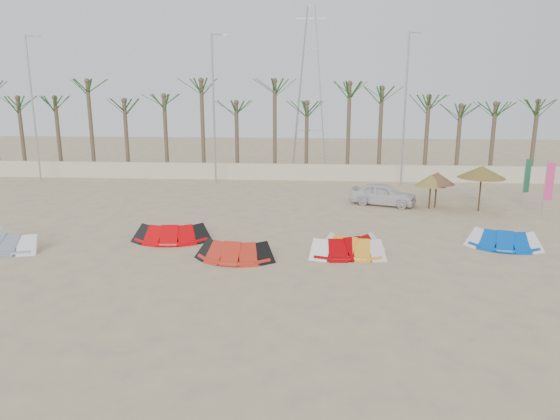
# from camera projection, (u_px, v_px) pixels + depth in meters

# --- Properties ---
(ground) EXTENTS (120.00, 120.00, 0.00)m
(ground) POSITION_uv_depth(u_px,v_px,m) (268.00, 281.00, 18.48)
(ground) COLOR tan
(ground) RESTS_ON ground
(boundary_wall) EXTENTS (60.00, 0.30, 1.30)m
(boundary_wall) POSITION_uv_depth(u_px,v_px,m) (295.00, 172.00, 39.68)
(boundary_wall) COLOR beige
(boundary_wall) RESTS_ON ground
(palm_line) EXTENTS (52.00, 4.00, 7.70)m
(palm_line) POSITION_uv_depth(u_px,v_px,m) (305.00, 97.00, 39.76)
(palm_line) COLOR brown
(palm_line) RESTS_ON ground
(lamp_a) EXTENTS (1.25, 0.14, 11.00)m
(lamp_a) POSITION_uv_depth(u_px,v_px,m) (33.00, 107.00, 38.03)
(lamp_a) COLOR #A5A8AD
(lamp_a) RESTS_ON ground
(lamp_b) EXTENTS (1.25, 0.14, 11.00)m
(lamp_b) POSITION_uv_depth(u_px,v_px,m) (214.00, 107.00, 37.01)
(lamp_b) COLOR #A5A8AD
(lamp_b) RESTS_ON ground
(lamp_c) EXTENTS (1.25, 0.14, 11.00)m
(lamp_c) POSITION_uv_depth(u_px,v_px,m) (405.00, 107.00, 35.98)
(lamp_c) COLOR #A5A8AD
(lamp_c) RESTS_ON ground
(pylon) EXTENTS (3.00, 3.00, 14.00)m
(pylon) POSITION_uv_depth(u_px,v_px,m) (309.00, 169.00, 45.58)
(pylon) COLOR #A5A8AD
(pylon) RESTS_ON ground
(kite_grey) EXTENTS (3.92, 2.80, 0.90)m
(kite_grey) POSITION_uv_depth(u_px,v_px,m) (13.00, 238.00, 22.53)
(kite_grey) COLOR slate
(kite_grey) RESTS_ON ground
(kite_red_left) EXTENTS (3.62, 1.85, 0.90)m
(kite_red_left) POSITION_uv_depth(u_px,v_px,m) (173.00, 231.00, 23.62)
(kite_red_left) COLOR red
(kite_red_left) RESTS_ON ground
(kite_red_mid) EXTENTS (3.38, 1.85, 0.90)m
(kite_red_mid) POSITION_uv_depth(u_px,v_px,m) (235.00, 248.00, 20.99)
(kite_red_mid) COLOR red
(kite_red_mid) RESTS_ON ground
(kite_red_right) EXTENTS (3.90, 2.77, 0.90)m
(kite_red_right) POSITION_uv_depth(u_px,v_px,m) (348.00, 243.00, 21.68)
(kite_red_right) COLOR #A60004
(kite_red_right) RESTS_ON ground
(kite_orange) EXTENTS (3.37, 2.45, 0.90)m
(kite_orange) POSITION_uv_depth(u_px,v_px,m) (350.00, 244.00, 21.58)
(kite_orange) COLOR orange
(kite_orange) RESTS_ON ground
(kite_blue) EXTENTS (3.38, 2.19, 0.90)m
(kite_blue) POSITION_uv_depth(u_px,v_px,m) (502.00, 238.00, 22.56)
(kite_blue) COLOR #0148B5
(kite_blue) RESTS_ON ground
(parasol_left) EXTENTS (2.13, 2.13, 2.17)m
(parasol_left) POSITION_uv_depth(u_px,v_px,m) (437.00, 178.00, 29.88)
(parasol_left) COLOR #4C331E
(parasol_left) RESTS_ON ground
(parasol_mid) EXTENTS (1.84, 1.84, 2.08)m
(parasol_mid) POSITION_uv_depth(u_px,v_px,m) (431.00, 180.00, 29.67)
(parasol_mid) COLOR #4C331E
(parasol_mid) RESTS_ON ground
(parasol_right) EXTENTS (2.73, 2.73, 2.68)m
(parasol_right) POSITION_uv_depth(u_px,v_px,m) (482.00, 172.00, 28.92)
(parasol_right) COLOR #4C331E
(parasol_right) RESTS_ON ground
(flag_pink) EXTENTS (0.44, 0.16, 3.25)m
(flag_pink) POSITION_uv_depth(u_px,v_px,m) (548.00, 183.00, 27.67)
(flag_pink) COLOR #A5A8AD
(flag_pink) RESTS_ON ground
(flag_green) EXTENTS (0.44, 0.15, 3.12)m
(flag_green) POSITION_uv_depth(u_px,v_px,m) (527.00, 178.00, 29.90)
(flag_green) COLOR #A5A8AD
(flag_green) RESTS_ON ground
(car) EXTENTS (4.33, 2.87, 1.37)m
(car) POSITION_uv_depth(u_px,v_px,m) (383.00, 194.00, 30.84)
(car) COLOR silver
(car) RESTS_ON ground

